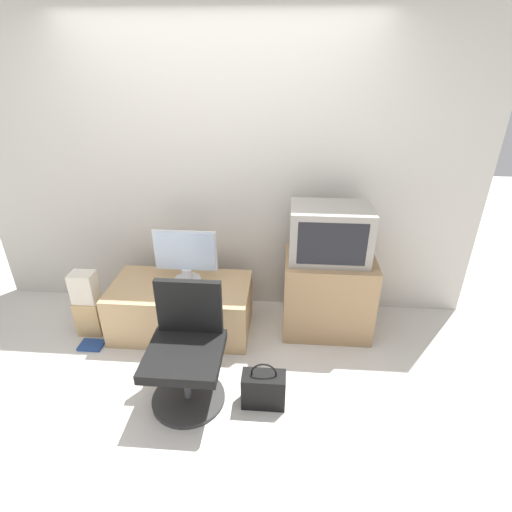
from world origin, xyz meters
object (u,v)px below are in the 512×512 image
keyboard (185,293)px  mouse (208,294)px  office_chair (187,353)px  cardboard_box_lower (91,316)px  crt_tv (330,233)px  book (92,345)px  main_monitor (186,257)px  handbag (264,389)px

keyboard → mouse: mouse is taller
office_chair → cardboard_box_lower: 1.22m
crt_tv → book: (-1.94, -0.43, -0.90)m
cardboard_box_lower → main_monitor: bearing=13.1°
office_chair → crt_tv: bearing=41.2°
mouse → keyboard: bearing=175.7°
main_monitor → book: 1.09m
crt_tv → handbag: bearing=-116.9°
crt_tv → handbag: 1.29m
keyboard → mouse: (0.20, -0.01, 0.01)m
main_monitor → book: size_ratio=2.72×
mouse → cardboard_box_lower: 1.10m
crt_tv → handbag: crt_tv is taller
main_monitor → crt_tv: 1.20m
cardboard_box_lower → book: cardboard_box_lower is taller
crt_tv → book: crt_tv is taller
keyboard → crt_tv: (1.15, 0.25, 0.46)m
mouse → office_chair: office_chair is taller
main_monitor → mouse: 0.38m
crt_tv → mouse: bearing=-164.6°
office_chair → handbag: bearing=-5.0°
main_monitor → book: (-0.76, -0.39, -0.67)m
crt_tv → book: bearing=-167.6°
keyboard → handbag: bearing=-44.4°
mouse → book: (-0.99, -0.16, -0.45)m
cardboard_box_lower → mouse: bearing=-1.8°
mouse → book: size_ratio=0.33×
main_monitor → handbag: bearing=-51.2°
keyboard → crt_tv: size_ratio=0.44×
cardboard_box_lower → handbag: handbag is taller
main_monitor → mouse: main_monitor is taller
keyboard → cardboard_box_lower: (-0.86, 0.02, -0.29)m
cardboard_box_lower → book: size_ratio=1.65×
mouse → crt_tv: bearing=15.4°
keyboard → crt_tv: 1.27m
keyboard → crt_tv: crt_tv is taller
main_monitor → office_chair: 0.91m
cardboard_box_lower → book: 0.26m
book → main_monitor: bearing=27.1°
keyboard → book: size_ratio=1.45×
main_monitor → handbag: size_ratio=1.46×
main_monitor → mouse: size_ratio=8.14×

